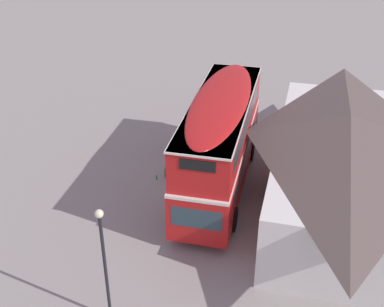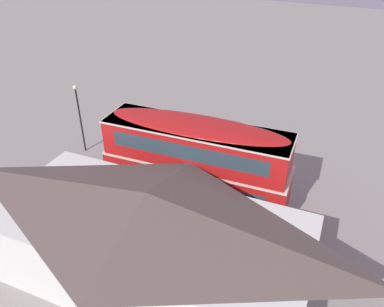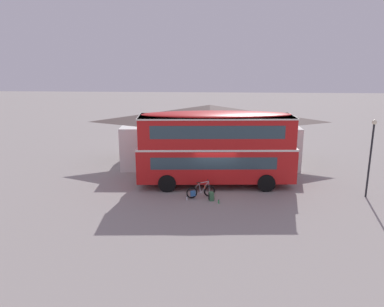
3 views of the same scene
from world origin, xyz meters
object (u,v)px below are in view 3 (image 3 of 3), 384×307
street_lamp (371,150)px  double_decker_bus (216,145)px  water_bottle_clear_plastic (187,198)px  touring_bicycle (200,192)px  backpack_on_ground (211,196)px  water_bottle_green_metal (219,202)px

street_lamp → double_decker_bus: bearing=169.8°
double_decker_bus → street_lamp: 9.07m
double_decker_bus → water_bottle_clear_plastic: bearing=-122.1°
touring_bicycle → street_lamp: 10.19m
water_bottle_clear_plastic → double_decker_bus: bearing=57.9°
backpack_on_ground → double_decker_bus: bearing=84.6°
double_decker_bus → water_bottle_clear_plastic: 4.04m
double_decker_bus → water_bottle_green_metal: size_ratio=43.71×
water_bottle_green_metal → touring_bicycle: bearing=142.5°
backpack_on_ground → street_lamp: street_lamp is taller
double_decker_bus → water_bottle_green_metal: double_decker_bus is taller
backpack_on_ground → water_bottle_clear_plastic: backpack_on_ground is taller
touring_bicycle → backpack_on_ground: 0.80m
double_decker_bus → backpack_on_ground: double_decker_bus is taller
double_decker_bus → touring_bicycle: (-0.93, -2.27, -2.27)m
water_bottle_green_metal → double_decker_bus: bearing=93.2°
double_decker_bus → water_bottle_clear_plastic: (-1.67, -2.66, -2.54)m
backpack_on_ground → water_bottle_green_metal: (0.43, -0.44, -0.18)m
touring_bicycle → double_decker_bus: bearing=67.7°
water_bottle_green_metal → street_lamp: bearing=9.8°
backpack_on_ground → water_bottle_green_metal: bearing=-46.0°
water_bottle_green_metal → backpack_on_ground: bearing=134.0°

